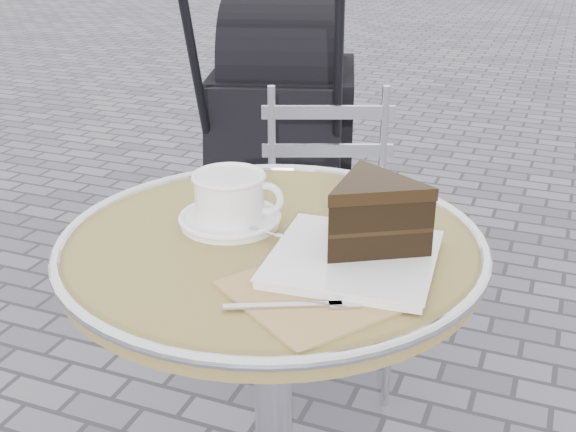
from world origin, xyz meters
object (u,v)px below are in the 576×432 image
at_px(cafe_table, 273,324).
at_px(cake_plate_set, 368,225).
at_px(cappuccino_set, 231,202).
at_px(bistro_chair, 328,202).
at_px(baby_stroller, 282,127).

height_order(cafe_table, cake_plate_set, cake_plate_set).
height_order(cappuccino_set, bistro_chair, cappuccino_set).
xyz_separation_m(cake_plate_set, bistro_chair, (-0.31, 0.74, -0.30)).
bearing_deg(cappuccino_set, cake_plate_set, -23.90).
distance_m(cafe_table, cappuccino_set, 0.23).
distance_m(cafe_table, bistro_chair, 0.74).
bearing_deg(cappuccino_set, cafe_table, -34.68).
bearing_deg(cafe_table, bistro_chair, 100.98).
relative_size(cake_plate_set, baby_stroller, 0.35).
relative_size(cake_plate_set, bistro_chair, 0.49).
xyz_separation_m(bistro_chair, baby_stroller, (-0.40, 0.64, -0.01)).
height_order(cappuccino_set, baby_stroller, baby_stroller).
height_order(cafe_table, baby_stroller, baby_stroller).
bearing_deg(cafe_table, cake_plate_set, -4.38).
distance_m(cappuccino_set, bistro_chair, 0.74).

